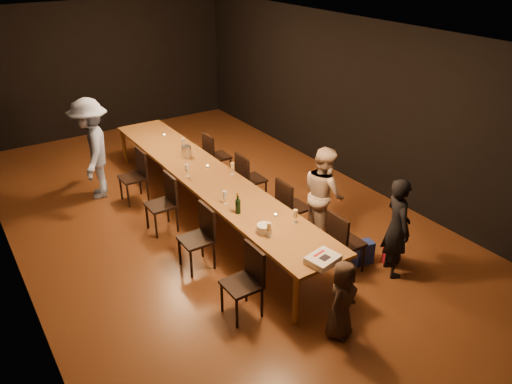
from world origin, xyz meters
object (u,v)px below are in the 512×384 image
chair_right_1 (293,206)px  chair_left_2 (161,204)px  chair_right_0 (346,242)px  table (208,178)px  champagne_bottle (238,203)px  woman_birthday (397,227)px  woman_tan (324,194)px  chair_left_3 (133,177)px  plate_stack (264,229)px  chair_right_3 (218,156)px  chair_left_1 (196,239)px  chair_left_0 (241,284)px  chair_right_2 (252,179)px  birthday_cake (323,259)px  child (342,300)px  ice_bucket (186,152)px  man_blue (92,149)px

chair_right_1 → chair_left_2: 2.08m
chair_right_0 → chair_left_2: bearing=-144.7°
table → champagne_bottle: size_ratio=18.92×
woman_birthday → woman_tan: 1.28m
chair_left_3 → plate_stack: bearing=-168.6°
chair_right_3 → chair_left_1: bearing=-35.3°
chair_right_0 → chair_left_0: 1.70m
chair_left_1 → chair_left_3: same height
chair_right_2 → chair_left_0: (-1.70, -2.40, 0.00)m
chair_left_1 → birthday_cake: size_ratio=2.20×
chair_right_3 → woman_tan: (0.30, -2.74, 0.28)m
chair_right_2 → plate_stack: chair_right_2 is taller
champagne_bottle → woman_tan: bearing=-8.7°
table → chair_right_2: bearing=0.0°
chair_left_2 → child: bearing=-166.8°
chair_left_0 → chair_left_2: bearing=0.0°
chair_left_2 → chair_left_3: (0.00, 1.20, 0.00)m
chair_left_2 → plate_stack: (0.63, -1.96, 0.34)m
ice_bucket → man_blue: bearing=147.0°
birthday_cake → chair_right_3: bearing=66.9°
chair_right_2 → chair_left_2: size_ratio=1.00×
chair_right_3 → man_blue: size_ratio=0.52×
table → woman_tan: 1.92m
chair_left_1 → man_blue: (-0.47, 2.96, 0.44)m
birthday_cake → champagne_bottle: champagne_bottle is taller
chair_right_0 → woman_birthday: (0.52, -0.40, 0.26)m
chair_right_1 → plate_stack: size_ratio=4.62×
table → chair_left_0: 2.56m
chair_right_0 → champagne_bottle: champagne_bottle is taller
chair_right_0 → chair_right_2: same height
chair_right_2 → chair_left_1: bearing=-54.8°
chair_left_2 → child: child is taller
chair_right_0 → chair_left_0: bearing=-90.0°
chair_right_1 → chair_left_1: 1.70m
chair_right_0 → plate_stack: (-1.07, 0.44, 0.34)m
chair_right_1 → child: size_ratio=0.93×
man_blue → birthday_cake: man_blue is taller
woman_tan → child: 2.17m
chair_left_2 → child: 3.41m
chair_right_3 → woman_tan: woman_tan is taller
woman_birthday → plate_stack: size_ratio=7.15×
chair_right_2 → chair_left_3: (-1.70, 1.20, 0.00)m
chair_right_0 → chair_right_1: same height
chair_right_1 → chair_left_2: (-1.70, 1.20, 0.00)m
chair_left_3 → plate_stack: chair_left_3 is taller
table → champagne_bottle: (-0.24, -1.33, 0.21)m
chair_right_3 → woman_birthday: woman_birthday is taller
chair_right_1 → woman_tan: (0.30, -0.34, 0.28)m
chair_left_3 → child: 4.59m
birthday_cake → woman_tan: bearing=38.2°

